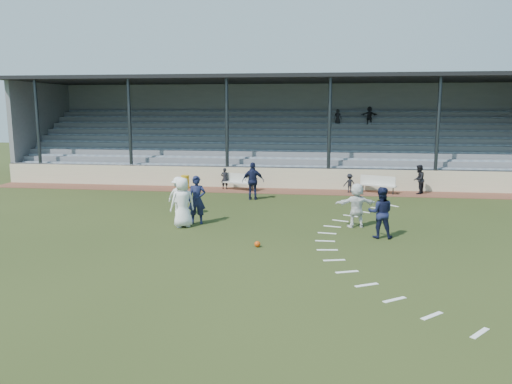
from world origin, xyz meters
TOP-DOWN VIEW (x-y plane):
  - ground at (0.00, 0.00)m, footprint 90.00×90.00m
  - cinder_track at (0.00, 10.50)m, footprint 34.00×2.00m
  - retaining_wall at (0.00, 11.55)m, footprint 34.00×0.18m
  - bench_left at (-2.06, 10.52)m, footprint 2.02×1.10m
  - bench_right at (5.74, 10.61)m, footprint 2.00×1.21m
  - trash_bin at (-5.34, 10.69)m, footprint 0.48×0.48m
  - football at (0.54, -1.09)m, footprint 0.21×0.21m
  - player_white_lead at (-2.80, 1.39)m, footprint 1.17×1.05m
  - player_navy_lead at (-2.38, 2.05)m, footprint 0.78×0.56m
  - player_navy_mid at (4.84, 0.76)m, footprint 0.94×0.75m
  - player_white_wing at (-3.59, 3.52)m, footprint 1.25×0.94m
  - player_navy_wing at (-0.87, 7.71)m, footprint 1.17×0.56m
  - player_white_back at (4.07, 2.33)m, footprint 1.73×0.92m
  - official at (7.92, 10.58)m, footprint 0.89×0.97m
  - sub_left_near at (-2.97, 10.73)m, footprint 0.46×0.31m
  - sub_left_far at (-1.36, 10.40)m, footprint 0.79×0.54m
  - sub_right at (4.18, 10.53)m, footprint 0.77×0.59m
  - grandstand at (0.00, 16.26)m, footprint 34.60×9.00m
  - penalty_arc at (4.12, 0.00)m, footprint 3.89×14.63m

SIDE VIEW (x-z plane):
  - ground at x=0.00m, z-range 0.00..0.00m
  - penalty_arc at x=4.12m, z-range 0.00..0.01m
  - cinder_track at x=0.00m, z-range 0.00..0.02m
  - football at x=0.54m, z-range 0.00..0.21m
  - trash_bin at x=-5.34m, z-range 0.02..0.79m
  - sub_right at x=4.18m, z-range 0.02..1.07m
  - bench_left at x=-2.06m, z-range 0.11..1.06m
  - bench_right at x=5.74m, z-range 0.11..1.06m
  - retaining_wall at x=0.00m, z-range 0.00..1.20m
  - sub_left_near at x=-2.97m, z-range 0.02..1.26m
  - sub_left_far at x=-1.36m, z-range 0.02..1.27m
  - official at x=7.92m, z-range 0.02..1.63m
  - player_white_wing at x=-3.59m, z-range 0.00..1.72m
  - player_white_back at x=4.07m, z-range 0.00..1.78m
  - player_navy_mid at x=4.84m, z-range 0.00..1.89m
  - player_navy_wing at x=-0.87m, z-range 0.00..1.94m
  - player_navy_lead at x=-2.38m, z-range 0.00..1.98m
  - player_white_lead at x=-2.80m, z-range 0.00..2.01m
  - grandstand at x=0.00m, z-range -1.10..5.51m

